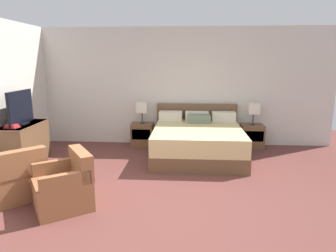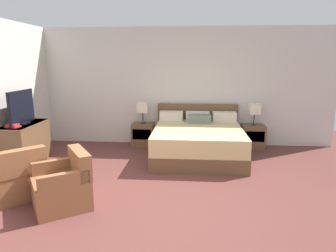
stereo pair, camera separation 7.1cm
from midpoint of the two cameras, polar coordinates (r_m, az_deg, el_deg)
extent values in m
plane|color=brown|center=(4.07, -1.78, -16.02)|extent=(10.04, 10.04, 0.00)
cube|color=beige|center=(6.98, 0.85, 7.44)|extent=(7.25, 0.06, 2.68)
cube|color=brown|center=(6.13, 5.29, -4.76)|extent=(1.76, 1.93, 0.28)
cube|color=#D6BC7F|center=(6.05, 5.35, -1.96)|extent=(1.75, 1.91, 0.34)
cube|color=brown|center=(7.00, 5.15, 0.31)|extent=(1.83, 0.05, 0.97)
cube|color=beige|center=(6.78, 0.20, 1.96)|extent=(0.52, 0.28, 0.20)
cube|color=beige|center=(6.77, 5.23, 1.89)|extent=(0.52, 0.28, 0.20)
cube|color=beige|center=(6.81, 10.23, 1.81)|extent=(0.52, 0.28, 0.20)
cube|color=slate|center=(6.51, 5.59, 1.37)|extent=(0.49, 0.22, 0.18)
cube|color=brown|center=(6.94, -5.19, -1.65)|extent=(0.49, 0.42, 0.53)
cube|color=#473120|center=(6.73, -5.47, -1.63)|extent=(0.42, 0.01, 0.23)
cube|color=brown|center=(7.00, 15.41, -1.93)|extent=(0.49, 0.42, 0.53)
cube|color=#473120|center=(6.79, 15.77, -1.91)|extent=(0.42, 0.01, 0.23)
cylinder|color=#332D28|center=(6.88, -5.24, 0.57)|extent=(0.11, 0.11, 0.02)
cylinder|color=#332D28|center=(6.85, -5.26, 1.62)|extent=(0.02, 0.02, 0.24)
cube|color=beige|center=(6.81, -5.30, 3.56)|extent=(0.24, 0.24, 0.23)
cylinder|color=#332D28|center=(6.94, 15.54, 0.28)|extent=(0.11, 0.11, 0.02)
cylinder|color=#332D28|center=(6.91, 15.60, 1.32)|extent=(0.02, 0.02, 0.24)
cube|color=beige|center=(6.88, 15.71, 3.23)|extent=(0.24, 0.24, 0.23)
cube|color=brown|center=(6.31, -25.92, -3.12)|extent=(0.48, 1.05, 0.78)
cube|color=brown|center=(6.23, -26.24, 0.23)|extent=(0.50, 1.08, 0.02)
cube|color=black|center=(6.21, -26.34, 0.40)|extent=(0.18, 0.25, 0.02)
cube|color=black|center=(6.17, -26.61, 3.20)|extent=(0.04, 0.80, 0.62)
cube|color=black|center=(6.16, -26.45, 3.20)|extent=(0.01, 0.77, 0.60)
cube|color=#B7282D|center=(5.96, -27.90, -0.19)|extent=(0.26, 0.20, 0.03)
cube|color=#B7282D|center=(5.95, -27.93, 0.10)|extent=(0.20, 0.17, 0.03)
cube|color=#935B38|center=(4.92, -27.13, -9.73)|extent=(0.96, 0.96, 0.40)
cube|color=#935B38|center=(4.55, -26.75, -6.36)|extent=(0.60, 0.59, 0.36)
cube|color=#935B38|center=(4.89, -24.11, -5.95)|extent=(0.50, 0.51, 0.18)
cube|color=#935B38|center=(4.34, -19.94, -12.01)|extent=(0.95, 0.95, 0.40)
cube|color=#935B38|center=(4.25, -16.73, -6.78)|extent=(0.52, 0.65, 0.36)
cube|color=#935B38|center=(3.96, -19.41, -9.79)|extent=(0.57, 0.43, 0.18)
cube|color=#935B38|center=(4.51, -20.94, -7.21)|extent=(0.57, 0.43, 0.18)
camera|label=1|loc=(0.04, -90.37, -0.08)|focal=32.00mm
camera|label=2|loc=(0.04, 89.63, 0.08)|focal=32.00mm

